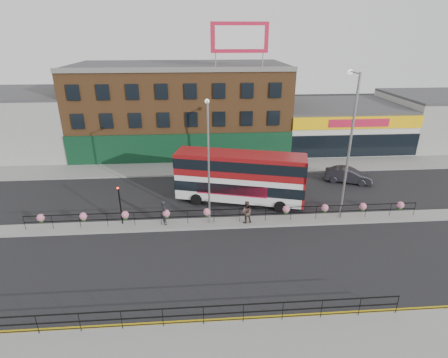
{
  "coord_description": "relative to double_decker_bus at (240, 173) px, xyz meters",
  "views": [
    {
      "loc": [
        -1.97,
        -23.48,
        13.65
      ],
      "look_at": [
        0.0,
        3.0,
        2.5
      ],
      "focal_mm": 28.0,
      "sensor_mm": 36.0,
      "label": 1
    }
  ],
  "objects": [
    {
      "name": "north_pavement",
      "position": [
        -1.45,
        8.29,
        -2.64
      ],
      "size": [
        60.0,
        4.0,
        0.15
      ],
      "primitive_type": "cube",
      "color": "gray",
      "rests_on": "ground"
    },
    {
      "name": "double_decker_bus",
      "position": [
        0.0,
        0.0,
        0.0
      ],
      "size": [
        11.22,
        5.33,
        4.42
      ],
      "color": "silver",
      "rests_on": "ground"
    },
    {
      "name": "pedestrian_b",
      "position": [
        0.01,
        -3.86,
        -1.67
      ],
      "size": [
        1.17,
        1.07,
        1.79
      ],
      "primitive_type": "imported",
      "rotation": [
        0.0,
        0.0,
        3.37
      ],
      "color": "#3E3027",
      "rests_on": "median"
    },
    {
      "name": "ground",
      "position": [
        -1.45,
        -3.71,
        -2.71
      ],
      "size": [
        120.0,
        120.0,
        0.0
      ],
      "primitive_type": "plane",
      "color": "black",
      "rests_on": "ground"
    },
    {
      "name": "traffic_light_median",
      "position": [
        -9.45,
        -3.32,
        -0.25
      ],
      "size": [
        0.15,
        0.28,
        3.65
      ],
      "color": "black",
      "rests_on": "median"
    },
    {
      "name": "pedestrian_a",
      "position": [
        -6.18,
        -3.6,
        -1.59
      ],
      "size": [
        0.95,
        0.82,
        1.96
      ],
      "primitive_type": "imported",
      "rotation": [
        0.0,
        0.0,
        1.83
      ],
      "color": "black",
      "rests_on": "median"
    },
    {
      "name": "supermarket",
      "position": [
        14.55,
        16.19,
        -0.07
      ],
      "size": [
        15.0,
        12.25,
        5.3
      ],
      "color": "silver",
      "rests_on": "ground"
    },
    {
      "name": "south_pavement",
      "position": [
        -1.45,
        -15.71,
        -2.64
      ],
      "size": [
        60.0,
        4.0,
        0.15
      ],
      "primitive_type": "cube",
      "color": "gray",
      "rests_on": "ground"
    },
    {
      "name": "lamp_column_east",
      "position": [
        7.51,
        -3.34,
        4.02
      ],
      "size": [
        0.4,
        1.95,
        11.1
      ],
      "color": "gray",
      "rests_on": "median"
    },
    {
      "name": "brick_building",
      "position": [
        -5.45,
        16.25,
        2.41
      ],
      "size": [
        25.0,
        12.21,
        10.3
      ],
      "color": "brown",
      "rests_on": "ground"
    },
    {
      "name": "yellow_line_inner",
      "position": [
        -1.45,
        -13.41,
        -2.71
      ],
      "size": [
        60.0,
        0.1,
        0.01
      ],
      "primitive_type": "cube",
      "color": "gold",
      "rests_on": "ground"
    },
    {
      "name": "warehouse_east",
      "position": [
        29.3,
        16.29,
        0.44
      ],
      "size": [
        14.5,
        12.0,
        6.3
      ],
      "color": "gray",
      "rests_on": "ground"
    },
    {
      "name": "lamp_column_west",
      "position": [
        -2.78,
        -3.45,
        2.88
      ],
      "size": [
        0.33,
        1.61,
        9.19
      ],
      "color": "gray",
      "rests_on": "median"
    },
    {
      "name": "car",
      "position": [
        11.11,
        3.55,
        -1.98
      ],
      "size": [
        4.56,
        5.49,
        1.46
      ],
      "primitive_type": "imported",
      "rotation": [
        0.0,
        0.0,
        1.2
      ],
      "color": "#2B2A31",
      "rests_on": "ground"
    },
    {
      "name": "median",
      "position": [
        -1.45,
        -3.71,
        -2.64
      ],
      "size": [
        60.0,
        1.6,
        0.15
      ],
      "primitive_type": "cube",
      "color": "gray",
      "rests_on": "ground"
    },
    {
      "name": "yellow_line_outer",
      "position": [
        -1.45,
        -13.59,
        -2.71
      ],
      "size": [
        60.0,
        0.1,
        0.01
      ],
      "primitive_type": "cube",
      "color": "gold",
      "rests_on": "ground"
    },
    {
      "name": "warehouse_west",
      "position": [
        -25.7,
        16.29,
        0.94
      ],
      "size": [
        15.5,
        12.0,
        7.3
      ],
      "color": "gray",
      "rests_on": "ground"
    },
    {
      "name": "south_railing",
      "position": [
        -3.45,
        -13.81,
        -1.75
      ],
      "size": [
        20.04,
        0.05,
        1.12
      ],
      "color": "black",
      "rests_on": "south_pavement"
    },
    {
      "name": "median_railing",
      "position": [
        -1.45,
        -3.71,
        -1.67
      ],
      "size": [
        30.04,
        0.56,
        1.23
      ],
      "color": "black",
      "rests_on": "median"
    },
    {
      "name": "billboard",
      "position": [
        1.05,
        11.28,
        10.47
      ],
      "size": [
        6.0,
        0.29,
        4.4
      ],
      "color": "#BB1535",
      "rests_on": "brick_building"
    }
  ]
}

